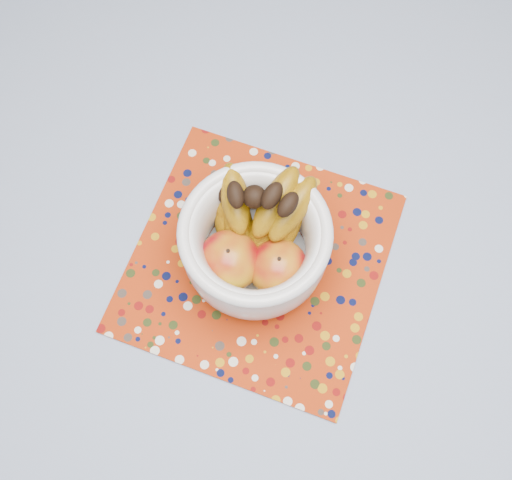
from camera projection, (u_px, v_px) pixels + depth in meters
table at (305, 269)px, 0.94m from camera, size 1.20×1.20×0.75m
tablecloth at (310, 252)px, 0.86m from camera, size 1.32×1.32×0.01m
placemat at (258, 262)px, 0.85m from camera, size 0.39×0.39×0.00m
fruit_bowl at (256, 236)px, 0.79m from camera, size 0.20×0.21×0.17m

